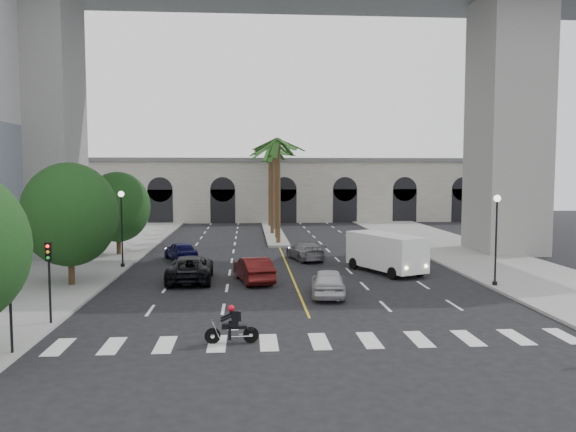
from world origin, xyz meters
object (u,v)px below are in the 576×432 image
at_px(car_b, 253,269).
at_px(cargo_van, 386,251).
at_px(traffic_signal_near, 10,288).
at_px(pedestrian_b, 5,284).
at_px(lamp_post_left_far, 122,222).
at_px(car_d, 305,251).
at_px(car_e, 181,251).
at_px(car_c, 190,268).
at_px(lamp_post_right, 496,232).
at_px(car_a, 328,282).
at_px(motorcycle_rider, 233,326).
at_px(traffic_signal_far, 49,269).

relative_size(car_b, cargo_van, 0.73).
distance_m(traffic_signal_near, pedestrian_b, 9.14).
height_order(lamp_post_left_far, car_d, lamp_post_left_far).
bearing_deg(car_e, car_c, 78.91).
relative_size(lamp_post_left_far, car_d, 1.15).
xyz_separation_m(lamp_post_right, car_a, (-9.90, -1.46, -2.47)).
xyz_separation_m(motorcycle_rider, car_c, (-2.92, 12.67, 0.10)).
relative_size(traffic_signal_far, car_a, 0.83).
distance_m(lamp_post_left_far, traffic_signal_far, 14.52).
bearing_deg(car_e, car_d, 155.53).
distance_m(car_a, car_c, 9.08).
bearing_deg(car_c, car_e, -80.72).
bearing_deg(lamp_post_right, car_c, 169.76).
distance_m(lamp_post_right, car_b, 14.32).
height_order(lamp_post_right, car_c, lamp_post_right).
xyz_separation_m(car_b, pedestrian_b, (-12.50, -4.90, 0.29)).
xyz_separation_m(traffic_signal_near, car_d, (12.85, 21.44, -1.83)).
distance_m(lamp_post_left_far, pedestrian_b, 11.06).
bearing_deg(car_e, cargo_van, 134.44).
bearing_deg(lamp_post_left_far, car_a, -36.25).
relative_size(cargo_van, pedestrian_b, 3.49).
bearing_deg(car_c, lamp_post_right, 168.42).
xyz_separation_m(traffic_signal_near, car_e, (3.47, 21.89, -1.78)).
xyz_separation_m(traffic_signal_far, car_b, (8.84, 9.16, -1.74)).
height_order(traffic_signal_far, car_c, traffic_signal_far).
bearing_deg(traffic_signal_near, motorcycle_rider, 7.39).
bearing_deg(traffic_signal_near, lamp_post_right, 24.82).
xyz_separation_m(lamp_post_right, traffic_signal_far, (-22.70, -6.50, -0.71)).
bearing_deg(car_d, car_a, 76.38).
height_order(car_e, pedestrian_b, pedestrian_b).
height_order(traffic_signal_near, pedestrian_b, traffic_signal_near).
bearing_deg(traffic_signal_near, car_a, 35.23).
xyz_separation_m(car_a, car_d, (0.05, 12.40, -0.07)).
xyz_separation_m(traffic_signal_near, car_a, (12.80, 9.04, -1.76)).
bearing_deg(car_b, car_d, -128.36).
bearing_deg(car_c, car_b, 170.63).
xyz_separation_m(traffic_signal_near, car_b, (8.84, 13.16, -1.74)).
bearing_deg(cargo_van, car_e, 132.26).
bearing_deg(motorcycle_rider, lamp_post_right, 31.13).
xyz_separation_m(motorcycle_rider, pedestrian_b, (-11.59, 7.22, 0.38)).
relative_size(lamp_post_right, motorcycle_rider, 2.54).
bearing_deg(lamp_post_right, pedestrian_b, -175.12).
relative_size(car_a, pedestrian_b, 2.40).
bearing_deg(lamp_post_right, car_d, 131.99).
height_order(car_a, pedestrian_b, pedestrian_b).
height_order(motorcycle_rider, car_a, motorcycle_rider).
xyz_separation_m(car_a, car_c, (-7.79, 4.66, 0.04)).
xyz_separation_m(lamp_post_left_far, pedestrian_b, (-3.56, -10.25, -2.16)).
height_order(traffic_signal_far, cargo_van, traffic_signal_far).
xyz_separation_m(traffic_signal_near, car_c, (5.01, 13.70, -1.72)).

